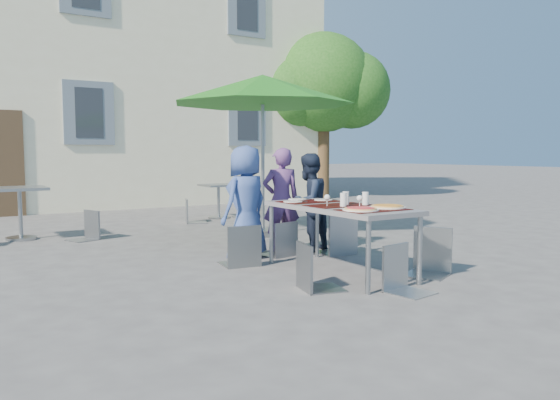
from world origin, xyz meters
TOP-DOWN VIEW (x-y plane):
  - ground at (0.00, 0.00)m, footprint 90.00×90.00m
  - building at (-0.00, 11.50)m, footprint 13.60×8.20m
  - tree at (6.55, 7.54)m, footprint 3.60×3.00m
  - dining_table at (0.77, -0.42)m, footprint 0.80×1.85m
  - pizza_near_left at (0.59, -0.98)m, footprint 0.36×0.36m
  - pizza_near_right at (1.00, -0.93)m, footprint 0.37×0.37m
  - glassware at (0.83, -0.53)m, footprint 0.50×0.39m
  - place_settings at (0.76, 0.23)m, footprint 0.71×0.46m
  - child_0 at (0.33, 0.90)m, footprint 0.80×0.65m
  - child_1 at (0.93, 1.02)m, footprint 0.58×0.46m
  - child_2 at (1.25, 0.84)m, footprint 0.73×0.56m
  - chair_0 at (0.04, 0.47)m, footprint 0.47×0.47m
  - chair_1 at (0.75, 0.73)m, footprint 0.43×0.44m
  - chair_2 at (1.45, 0.44)m, footprint 0.46×0.46m
  - chair_3 at (0.09, -0.88)m, footprint 0.47×0.47m
  - chair_4 at (1.58, -0.99)m, footprint 0.57×0.57m
  - chair_5 at (0.78, -1.39)m, footprint 0.43×0.43m
  - patio_umbrella at (1.45, 2.37)m, footprint 2.88×2.88m
  - cafe_table_0 at (-1.88, 3.99)m, footprint 0.75×0.75m
  - bg_chair_r_0 at (-1.03, 3.46)m, footprint 0.48×0.48m
  - cafe_table_1 at (1.87, 4.83)m, footprint 0.64×0.64m
  - bg_chair_l_1 at (1.12, 4.45)m, footprint 0.49×0.48m
  - bg_chair_r_1 at (2.50, 4.58)m, footprint 0.47×0.46m

SIDE VIEW (x-z plane):
  - ground at x=0.00m, z-range 0.00..0.00m
  - cafe_table_1 at x=1.87m, z-range 0.10..0.79m
  - bg_chair_r_0 at x=-1.03m, z-range 0.07..0.91m
  - chair_5 at x=0.78m, z-range 0.07..0.92m
  - chair_1 at x=0.75m, z-range 0.07..0.92m
  - bg_chair_l_1 at x=1.12m, z-range 0.07..0.93m
  - chair_3 at x=0.09m, z-range 0.07..0.94m
  - chair_0 at x=0.04m, z-range 0.08..1.01m
  - chair_4 at x=1.58m, z-range 0.08..1.05m
  - cafe_table_0 at x=-1.88m, z-range 0.17..0.98m
  - chair_2 at x=1.45m, z-range 0.09..1.10m
  - bg_chair_r_1 at x=2.50m, z-range 0.09..1.13m
  - child_2 at x=1.25m, z-range 0.00..1.32m
  - child_1 at x=0.93m, z-range 0.00..1.39m
  - dining_table at x=0.77m, z-range 0.32..1.07m
  - child_0 at x=0.33m, z-range 0.00..1.42m
  - place_settings at x=0.76m, z-range 0.76..0.77m
  - pizza_near_left at x=0.59m, z-range 0.75..0.78m
  - pizza_near_right at x=1.00m, z-range 0.75..0.78m
  - glassware at x=0.83m, z-range 0.75..0.90m
  - patio_umbrella at x=1.45m, z-range 1.02..3.56m
  - tree at x=6.55m, z-range 0.90..5.60m
  - building at x=0.00m, z-range -0.70..10.40m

